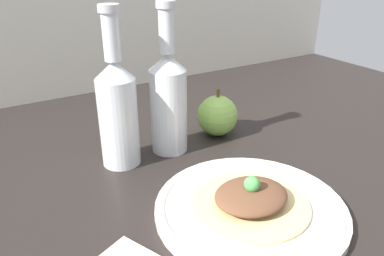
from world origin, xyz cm
name	(u,v)px	position (x,y,z in cm)	size (l,w,h in cm)	color
ground_plane	(171,197)	(0.00, 0.00, -2.00)	(180.00, 110.00, 4.00)	black
plate	(250,208)	(7.06, -11.79, 0.81)	(28.06, 28.06, 1.52)	silver
plated_food	(251,198)	(7.06, -11.79, 2.55)	(17.19, 17.19, 4.79)	#D6BC7F
cider_bottle_left	(118,109)	(-3.70, 11.77, 10.51)	(6.82, 6.82, 27.73)	silver
cider_bottle_right	(168,98)	(6.14, 11.77, 10.51)	(6.82, 6.82, 27.73)	silver
apple	(217,116)	(17.86, 12.62, 4.23)	(8.44, 8.44, 10.06)	#84B74C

